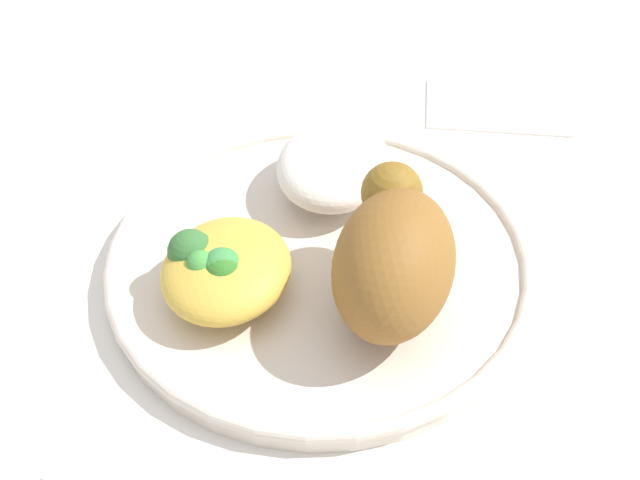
{
  "coord_description": "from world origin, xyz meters",
  "views": [
    {
      "loc": [
        -0.36,
        -0.09,
        0.39
      ],
      "look_at": [
        0.0,
        0.0,
        0.03
      ],
      "focal_mm": 44.68,
      "sensor_mm": 36.0,
      "label": 1
    }
  ],
  "objects_px": {
    "mac_cheese_with_broccoli": "(222,267)",
    "napkin": "(497,106)",
    "rice_pile": "(334,165)",
    "roasted_chicken": "(394,258)",
    "plate": "(320,260)"
  },
  "relations": [
    {
      "from": "mac_cheese_with_broccoli",
      "to": "napkin",
      "type": "distance_m",
      "value": 0.31
    },
    {
      "from": "roasted_chicken",
      "to": "napkin",
      "type": "bearing_deg",
      "value": -9.75
    },
    {
      "from": "mac_cheese_with_broccoli",
      "to": "rice_pile",
      "type": "bearing_deg",
      "value": -20.97
    },
    {
      "from": "napkin",
      "to": "rice_pile",
      "type": "bearing_deg",
      "value": 146.34
    },
    {
      "from": "roasted_chicken",
      "to": "rice_pile",
      "type": "relative_size",
      "value": 1.21
    },
    {
      "from": "roasted_chicken",
      "to": "mac_cheese_with_broccoli",
      "type": "bearing_deg",
      "value": 96.85
    },
    {
      "from": "rice_pile",
      "to": "napkin",
      "type": "xyz_separation_m",
      "value": [
        0.16,
        -0.1,
        -0.04
      ]
    },
    {
      "from": "plate",
      "to": "napkin",
      "type": "height_order",
      "value": "plate"
    },
    {
      "from": "rice_pile",
      "to": "roasted_chicken",
      "type": "bearing_deg",
      "value": -149.2
    },
    {
      "from": "rice_pile",
      "to": "plate",
      "type": "bearing_deg",
      "value": -174.19
    },
    {
      "from": "plate",
      "to": "roasted_chicken",
      "type": "height_order",
      "value": "roasted_chicken"
    },
    {
      "from": "mac_cheese_with_broccoli",
      "to": "napkin",
      "type": "xyz_separation_m",
      "value": [
        0.27,
        -0.15,
        -0.04
      ]
    },
    {
      "from": "roasted_chicken",
      "to": "rice_pile",
      "type": "xyz_separation_m",
      "value": [
        0.1,
        0.06,
        -0.02
      ]
    },
    {
      "from": "roasted_chicken",
      "to": "plate",
      "type": "bearing_deg",
      "value": 57.03
    },
    {
      "from": "roasted_chicken",
      "to": "napkin",
      "type": "relative_size",
      "value": 0.98
    }
  ]
}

